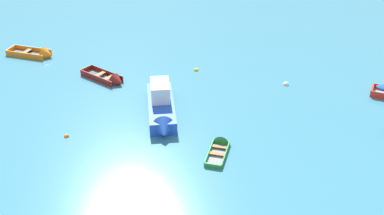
% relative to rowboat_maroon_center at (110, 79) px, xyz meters
% --- Properties ---
extents(rowboat_maroon_center, '(3.48, 3.73, 1.11)m').
position_rel_rowboat_maroon_center_xyz_m(rowboat_maroon_center, '(0.00, 0.00, 0.00)').
color(rowboat_maroon_center, '#4C4C51').
rests_on(rowboat_maroon_center, ground_plane).
extents(rowboat_green_near_right, '(2.16, 3.08, 0.95)m').
position_rel_rowboat_maroon_center_xyz_m(rowboat_green_near_right, '(6.13, -10.07, -0.08)').
color(rowboat_green_near_right, gray).
rests_on(rowboat_green_near_right, ground_plane).
extents(motor_launch_blue_foreground_center, '(2.18, 6.50, 2.28)m').
position_rel_rowboat_maroon_center_xyz_m(motor_launch_blue_foreground_center, '(3.14, -5.76, 0.46)').
color(motor_launch_blue_foreground_center, blue).
rests_on(motor_launch_blue_foreground_center, ground_plane).
extents(rowboat_orange_cluster_outer, '(4.25, 3.09, 1.26)m').
position_rel_rowboat_maroon_center_xyz_m(rowboat_orange_cluster_outer, '(-5.66, 5.95, -0.00)').
color(rowboat_orange_cluster_outer, '#4C4C51').
rests_on(rowboat_orange_cluster_outer, ground_plane).
extents(mooring_buoy_outer_edge, '(0.39, 0.39, 0.39)m').
position_rel_rowboat_maroon_center_xyz_m(mooring_buoy_outer_edge, '(6.82, 0.71, -0.20)').
color(mooring_buoy_outer_edge, yellow).
rests_on(mooring_buoy_outer_edge, ground_plane).
extents(mooring_buoy_far_field, '(0.45, 0.45, 0.45)m').
position_rel_rowboat_maroon_center_xyz_m(mooring_buoy_far_field, '(12.98, -3.01, -0.20)').
color(mooring_buoy_far_field, silver).
rests_on(mooring_buoy_far_field, ground_plane).
extents(mooring_buoy_between_boats_right, '(0.31, 0.31, 0.31)m').
position_rel_rowboat_maroon_center_xyz_m(mooring_buoy_between_boats_right, '(-3.06, -7.10, -0.20)').
color(mooring_buoy_between_boats_right, orange).
rests_on(mooring_buoy_between_boats_right, ground_plane).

